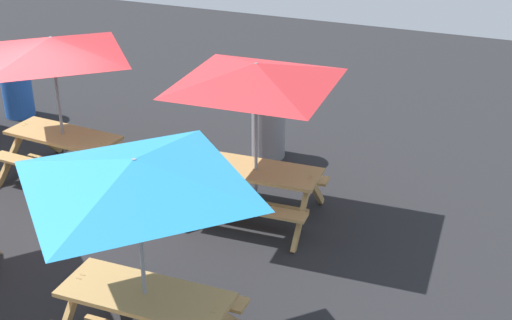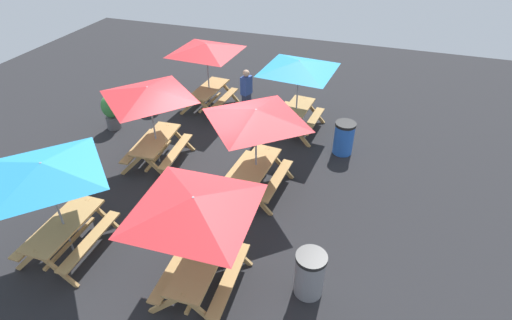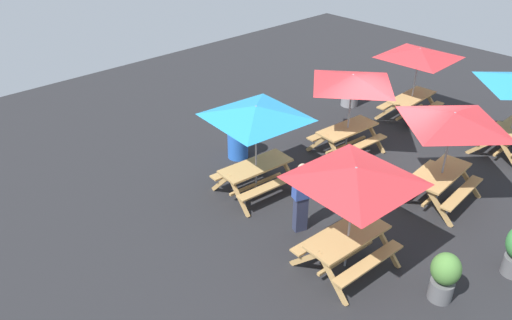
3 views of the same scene
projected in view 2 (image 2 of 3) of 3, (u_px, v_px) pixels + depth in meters
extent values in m
plane|color=#232326|center=(212.00, 175.00, 10.79)|extent=(24.00, 24.00, 0.00)
cube|color=tan|center=(296.00, 109.00, 12.33)|extent=(1.85, 0.85, 0.05)
cube|color=tan|center=(313.00, 121.00, 12.32)|extent=(1.82, 0.42, 0.04)
cube|color=tan|center=(279.00, 114.00, 12.68)|extent=(1.82, 0.42, 0.04)
cube|color=tan|center=(299.00, 134.00, 11.84)|extent=(0.13, 0.80, 0.81)
cube|color=tan|center=(276.00, 129.00, 12.08)|extent=(0.13, 0.80, 0.81)
cube|color=tan|center=(314.00, 111.00, 13.01)|extent=(0.13, 0.80, 0.81)
cube|color=tan|center=(293.00, 107.00, 13.25)|extent=(0.13, 0.80, 0.81)
cube|color=tan|center=(295.00, 124.00, 12.63)|extent=(1.56, 0.21, 0.06)
cylinder|color=gray|center=(297.00, 97.00, 12.10)|extent=(0.04, 0.04, 2.30)
pyramid|color=#268CC6|center=(299.00, 65.00, 11.52)|extent=(2.82, 2.82, 0.28)
cube|color=tan|center=(201.00, 262.00, 7.39)|extent=(1.83, 0.77, 0.05)
cube|color=tan|center=(229.00, 279.00, 7.42)|extent=(1.81, 0.33, 0.04)
cube|color=tan|center=(175.00, 265.00, 7.68)|extent=(1.81, 0.33, 0.04)
cube|color=tan|center=(204.00, 314.00, 6.90)|extent=(0.09, 0.80, 0.81)
cube|color=tan|center=(166.00, 304.00, 7.07)|extent=(0.09, 0.80, 0.81)
cube|color=tan|center=(234.00, 249.00, 8.13)|extent=(0.09, 0.80, 0.81)
cube|color=tan|center=(201.00, 242.00, 8.30)|extent=(0.09, 0.80, 0.81)
cube|color=tan|center=(203.00, 280.00, 7.68)|extent=(1.56, 0.13, 0.06)
cylinder|color=gray|center=(199.00, 246.00, 7.15)|extent=(0.04, 0.04, 2.30)
pyramid|color=red|center=(194.00, 204.00, 6.57)|extent=(2.83, 2.83, 0.28)
cube|color=tan|center=(256.00, 165.00, 9.89)|extent=(1.85, 0.83, 0.05)
cube|color=tan|center=(276.00, 180.00, 9.88)|extent=(1.81, 0.40, 0.04)
cube|color=tan|center=(236.00, 170.00, 10.23)|extent=(1.81, 0.40, 0.04)
cube|color=tan|center=(257.00, 199.00, 9.40)|extent=(0.12, 0.80, 0.81)
cube|color=tan|center=(230.00, 192.00, 9.63)|extent=(0.12, 0.80, 0.81)
cube|color=tan|center=(280.00, 164.00, 10.57)|extent=(0.12, 0.80, 0.81)
cube|color=tan|center=(255.00, 158.00, 10.81)|extent=(0.12, 0.80, 0.81)
cube|color=tan|center=(256.00, 182.00, 10.19)|extent=(1.56, 0.19, 0.06)
cylinder|color=gray|center=(256.00, 152.00, 9.66)|extent=(0.04, 0.04, 2.30)
pyramid|color=red|center=(256.00, 115.00, 9.08)|extent=(2.15, 2.15, 0.28)
cube|color=tan|center=(64.00, 225.00, 8.18)|extent=(1.81, 0.73, 0.05)
cube|color=tan|center=(90.00, 241.00, 8.21)|extent=(1.80, 0.29, 0.04)
cube|color=tan|center=(46.00, 229.00, 8.48)|extent=(1.80, 0.29, 0.04)
cube|color=tan|center=(57.00, 270.00, 7.69)|extent=(0.07, 0.80, 0.81)
cube|color=tan|center=(27.00, 261.00, 7.88)|extent=(0.07, 0.80, 0.81)
cube|color=tan|center=(106.00, 217.00, 8.91)|extent=(0.07, 0.80, 0.81)
cube|color=tan|center=(78.00, 210.00, 9.09)|extent=(0.07, 0.80, 0.81)
cube|color=tan|center=(71.00, 242.00, 8.48)|extent=(1.56, 0.09, 0.06)
cylinder|color=gray|center=(58.00, 210.00, 7.95)|extent=(0.04, 0.04, 2.30)
pyramid|color=#268CC6|center=(43.00, 169.00, 7.37)|extent=(2.03, 2.03, 0.28)
cube|color=tan|center=(209.00, 89.00, 13.56)|extent=(1.84, 0.80, 0.05)
cube|color=tan|center=(224.00, 99.00, 13.56)|extent=(1.81, 0.36, 0.04)
cube|color=tan|center=(196.00, 94.00, 13.89)|extent=(1.81, 0.36, 0.04)
cube|color=tan|center=(209.00, 110.00, 13.06)|extent=(0.10, 0.80, 0.81)
cube|color=tan|center=(189.00, 106.00, 13.29)|extent=(0.10, 0.80, 0.81)
cube|color=tan|center=(229.00, 91.00, 14.25)|extent=(0.10, 0.80, 0.81)
cube|color=tan|center=(211.00, 88.00, 14.47)|extent=(0.10, 0.80, 0.81)
cube|color=tan|center=(210.00, 102.00, 13.85)|extent=(1.56, 0.16, 0.06)
cylinder|color=gray|center=(208.00, 77.00, 13.32)|extent=(0.04, 0.04, 2.30)
pyramid|color=red|center=(206.00, 48.00, 12.74)|extent=(2.82, 2.82, 0.28)
cube|color=tan|center=(156.00, 140.00, 10.88)|extent=(1.85, 0.84, 0.05)
cube|color=tan|center=(176.00, 151.00, 10.93)|extent=(1.81, 0.40, 0.04)
cube|color=tan|center=(139.00, 146.00, 11.16)|extent=(1.81, 0.40, 0.04)
cube|color=tan|center=(158.00, 169.00, 10.40)|extent=(0.12, 0.80, 0.81)
cube|color=tan|center=(132.00, 165.00, 10.54)|extent=(0.12, 0.80, 0.81)
cube|color=tan|center=(181.00, 138.00, 11.64)|extent=(0.12, 0.80, 0.81)
cube|color=tan|center=(158.00, 135.00, 11.78)|extent=(0.12, 0.80, 0.81)
cube|color=tan|center=(159.00, 155.00, 11.18)|extent=(1.56, 0.19, 0.06)
cylinder|color=gray|center=(154.00, 126.00, 10.64)|extent=(0.04, 0.04, 2.30)
pyramid|color=red|center=(148.00, 92.00, 10.06)|extent=(2.15, 2.15, 0.28)
cylinder|color=blue|center=(344.00, 139.00, 11.44)|extent=(0.56, 0.56, 0.90)
cylinder|color=black|center=(346.00, 124.00, 11.16)|extent=(0.59, 0.59, 0.08)
cylinder|color=gray|center=(309.00, 275.00, 7.48)|extent=(0.56, 0.56, 0.90)
cylinder|color=black|center=(312.00, 258.00, 7.20)|extent=(0.59, 0.59, 0.08)
cylinder|color=#59595B|center=(114.00, 122.00, 12.75)|extent=(0.44, 0.44, 0.40)
ellipsoid|color=#3D8C42|center=(110.00, 106.00, 12.42)|extent=(0.55, 0.55, 0.73)
cylinder|color=#59595B|center=(158.00, 103.00, 13.86)|extent=(0.44, 0.44, 0.40)
ellipsoid|color=#4C7F38|center=(155.00, 89.00, 13.57)|extent=(0.54, 0.54, 0.62)
cube|color=#2D334C|center=(247.00, 106.00, 13.21)|extent=(0.32, 0.26, 0.85)
cube|color=#334C99|center=(246.00, 85.00, 12.79)|extent=(0.41, 0.33, 0.60)
sphere|color=tan|center=(246.00, 73.00, 12.56)|extent=(0.22, 0.22, 0.22)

